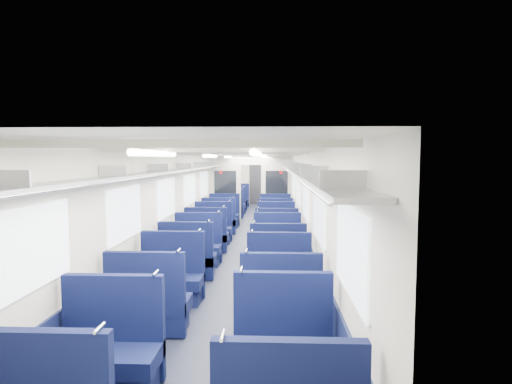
% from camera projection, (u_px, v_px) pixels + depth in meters
% --- Properties ---
extents(floor, '(2.80, 18.00, 0.01)m').
position_uv_depth(floor, '(245.00, 240.00, 11.09)').
color(floor, black).
rests_on(floor, ground).
extents(ceiling, '(2.80, 18.00, 0.01)m').
position_uv_depth(ceiling, '(245.00, 153.00, 10.90)').
color(ceiling, silver).
rests_on(ceiling, wall_left).
extents(wall_left, '(0.02, 18.00, 2.35)m').
position_uv_depth(wall_left, '(193.00, 197.00, 11.05)').
color(wall_left, beige).
rests_on(wall_left, floor).
extents(dado_left, '(0.03, 17.90, 0.70)m').
position_uv_depth(dado_left, '(194.00, 227.00, 11.12)').
color(dado_left, black).
rests_on(dado_left, floor).
extents(wall_right, '(0.02, 18.00, 2.35)m').
position_uv_depth(wall_right, '(297.00, 197.00, 10.94)').
color(wall_right, beige).
rests_on(wall_right, floor).
extents(dado_right, '(0.03, 17.90, 0.70)m').
position_uv_depth(dado_right, '(297.00, 228.00, 11.01)').
color(dado_right, black).
rests_on(dado_right, floor).
extents(wall_far, '(2.80, 0.02, 2.35)m').
position_uv_depth(wall_far, '(257.00, 180.00, 19.96)').
color(wall_far, beige).
rests_on(wall_far, floor).
extents(luggage_rack_left, '(0.36, 17.40, 0.18)m').
position_uv_depth(luggage_rack_left, '(200.00, 167.00, 10.98)').
color(luggage_rack_left, '#B2B5BA').
rests_on(luggage_rack_left, wall_left).
extents(luggage_rack_right, '(0.36, 17.40, 0.18)m').
position_uv_depth(luggage_rack_right, '(291.00, 167.00, 10.88)').
color(luggage_rack_right, '#B2B5BA').
rests_on(luggage_rack_right, wall_right).
extents(windows, '(2.78, 15.60, 0.75)m').
position_uv_depth(windows, '(244.00, 189.00, 10.52)').
color(windows, white).
rests_on(windows, wall_left).
extents(ceiling_fittings, '(2.70, 16.06, 0.11)m').
position_uv_depth(ceiling_fittings, '(244.00, 155.00, 10.65)').
color(ceiling_fittings, beige).
rests_on(ceiling_fittings, ceiling).
extents(end_door, '(0.75, 0.06, 2.00)m').
position_uv_depth(end_door, '(257.00, 184.00, 19.91)').
color(end_door, black).
rests_on(end_door, floor).
extents(bulkhead, '(2.80, 0.10, 2.35)m').
position_uv_depth(bulkhead, '(251.00, 187.00, 13.99)').
color(bulkhead, beige).
rests_on(bulkhead, floor).
extents(seat_2, '(0.99, 0.55, 1.11)m').
position_uv_depth(seat_2, '(109.00, 354.00, 3.91)').
color(seat_2, '#0C143D').
rests_on(seat_2, floor).
extents(seat_3, '(0.99, 0.55, 1.11)m').
position_uv_depth(seat_3, '(283.00, 349.00, 4.01)').
color(seat_3, '#0C143D').
rests_on(seat_3, floor).
extents(seat_4, '(0.99, 0.55, 1.11)m').
position_uv_depth(seat_4, '(149.00, 307.00, 5.16)').
color(seat_4, '#0C143D').
rests_on(seat_4, floor).
extents(seat_5, '(0.99, 0.55, 1.11)m').
position_uv_depth(seat_5, '(281.00, 308.00, 5.10)').
color(seat_5, '#0C143D').
rests_on(seat_5, floor).
extents(seat_6, '(0.99, 0.55, 1.11)m').
position_uv_depth(seat_6, '(171.00, 280.00, 6.31)').
color(seat_6, '#0C143D').
rests_on(seat_6, floor).
extents(seat_7, '(0.99, 0.55, 1.11)m').
position_uv_depth(seat_7, '(279.00, 282.00, 6.21)').
color(seat_7, '#0C143D').
rests_on(seat_7, floor).
extents(seat_8, '(0.99, 0.55, 1.11)m').
position_uv_depth(seat_8, '(188.00, 260.00, 7.53)').
color(seat_8, '#0C143D').
rests_on(seat_8, floor).
extents(seat_9, '(0.99, 0.55, 1.11)m').
position_uv_depth(seat_9, '(278.00, 263.00, 7.35)').
color(seat_9, '#0C143D').
rests_on(seat_9, floor).
extents(seat_10, '(0.99, 0.55, 1.11)m').
position_uv_depth(seat_10, '(198.00, 248.00, 8.53)').
color(seat_10, '#0C143D').
rests_on(seat_10, floor).
extents(seat_11, '(0.99, 0.55, 1.11)m').
position_uv_depth(seat_11, '(277.00, 248.00, 8.53)').
color(seat_11, '#0C143D').
rests_on(seat_11, floor).
extents(seat_12, '(0.99, 0.55, 1.11)m').
position_uv_depth(seat_12, '(207.00, 237.00, 9.72)').
color(seat_12, '#0C143D').
rests_on(seat_12, floor).
extents(seat_13, '(0.99, 0.55, 1.11)m').
position_uv_depth(seat_13, '(277.00, 239.00, 9.55)').
color(seat_13, '#0C143D').
rests_on(seat_13, floor).
extents(seat_14, '(0.99, 0.55, 1.11)m').
position_uv_depth(seat_14, '(213.00, 230.00, 10.75)').
color(seat_14, '#0C143D').
rests_on(seat_14, floor).
extents(seat_15, '(0.99, 0.55, 1.11)m').
position_uv_depth(seat_15, '(276.00, 230.00, 10.74)').
color(seat_15, '#0C143D').
rests_on(seat_15, floor).
extents(seat_16, '(0.99, 0.55, 1.11)m').
position_uv_depth(seat_16, '(219.00, 222.00, 12.07)').
color(seat_16, '#0C143D').
rests_on(seat_16, floor).
extents(seat_17, '(0.99, 0.55, 1.11)m').
position_uv_depth(seat_17, '(276.00, 223.00, 11.98)').
color(seat_17, '#0C143D').
rests_on(seat_17, floor).
extents(seat_18, '(0.99, 0.55, 1.11)m').
position_uv_depth(seat_18, '(224.00, 217.00, 13.25)').
color(seat_18, '#0C143D').
rests_on(seat_18, floor).
extents(seat_19, '(0.99, 0.55, 1.11)m').
position_uv_depth(seat_19, '(275.00, 217.00, 13.15)').
color(seat_19, '#0C143D').
rests_on(seat_19, floor).
extents(seat_20, '(0.99, 0.55, 1.11)m').
position_uv_depth(seat_20, '(230.00, 209.00, 15.22)').
color(seat_20, '#0C143D').
rests_on(seat_20, floor).
extents(seat_21, '(0.99, 0.55, 1.11)m').
position_uv_depth(seat_21, '(275.00, 209.00, 15.22)').
color(seat_21, '#0C143D').
rests_on(seat_21, floor).
extents(seat_22, '(0.99, 0.55, 1.11)m').
position_uv_depth(seat_22, '(233.00, 206.00, 16.28)').
color(seat_22, '#0C143D').
rests_on(seat_22, floor).
extents(seat_23, '(0.99, 0.55, 1.11)m').
position_uv_depth(seat_23, '(275.00, 206.00, 16.38)').
color(seat_23, '#0C143D').
rests_on(seat_23, floor).
extents(seat_24, '(0.99, 0.55, 1.11)m').
position_uv_depth(seat_24, '(236.00, 202.00, 17.55)').
color(seat_24, '#0C143D').
rests_on(seat_24, floor).
extents(seat_25, '(0.99, 0.55, 1.11)m').
position_uv_depth(seat_25, '(275.00, 203.00, 17.35)').
color(seat_25, '#0C143D').
rests_on(seat_25, floor).
extents(seat_26, '(0.99, 0.55, 1.11)m').
position_uv_depth(seat_26, '(238.00, 200.00, 18.65)').
color(seat_26, '#0C143D').
rests_on(seat_26, floor).
extents(seat_27, '(0.99, 0.55, 1.11)m').
position_uv_depth(seat_27, '(274.00, 200.00, 18.56)').
color(seat_27, '#0C143D').
rests_on(seat_27, floor).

